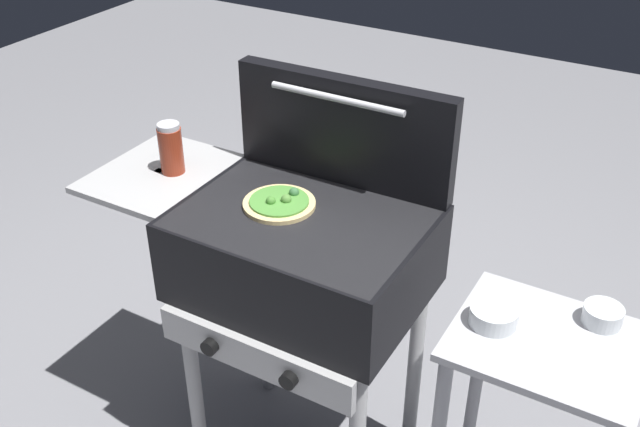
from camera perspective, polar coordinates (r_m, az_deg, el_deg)
The scene contains 7 objects.
grill at distance 1.99m, azimuth -1.67°, elevation -3.59°, with size 0.96×0.53×0.90m.
grill_lid_open at distance 1.99m, azimuth 1.84°, elevation 6.42°, with size 0.63×0.09×0.30m.
pizza_veggie at distance 1.94m, azimuth -3.13°, elevation 0.83°, with size 0.19×0.19×0.04m.
sauce_jar at distance 2.11m, azimuth -11.44°, elevation 4.95°, with size 0.07×0.07×0.15m.
prep_table at distance 1.95m, azimuth 16.28°, elevation -14.24°, with size 0.44×0.36×0.77m.
topping_bowl_near at distance 1.87m, azimuth 20.96°, elevation -7.38°, with size 0.09×0.09×0.04m.
topping_bowl_far at distance 1.80m, azimuth 13.23°, elevation -7.70°, with size 0.12×0.12×0.04m.
Camera 1 is at (0.84, -1.38, 1.91)m, focal length 41.47 mm.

